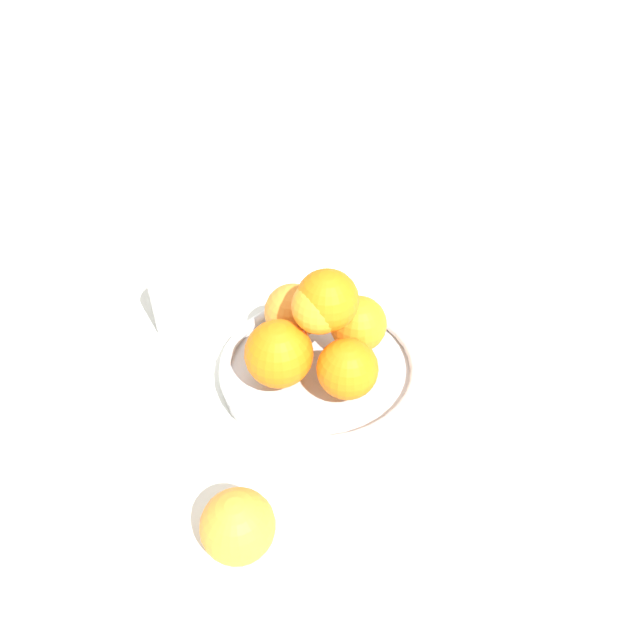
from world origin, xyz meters
The scene contains 5 objects.
ground_plane centered at (0.00, 0.00, 0.00)m, with size 4.00×4.00×0.00m, color silver.
fruit_bowl centered at (0.00, 0.00, 0.02)m, with size 0.26×0.26×0.03m.
orange_pile centered at (0.00, 0.00, 0.09)m, with size 0.17×0.17×0.14m.
stray_orange centered at (-0.06, -0.24, 0.04)m, with size 0.07×0.07×0.07m, color orange.
drinking_glass centered at (-0.20, 0.08, 0.05)m, with size 0.08×0.08×0.09m, color white.
Camera 1 is at (0.05, -0.55, 0.59)m, focal length 35.00 mm.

